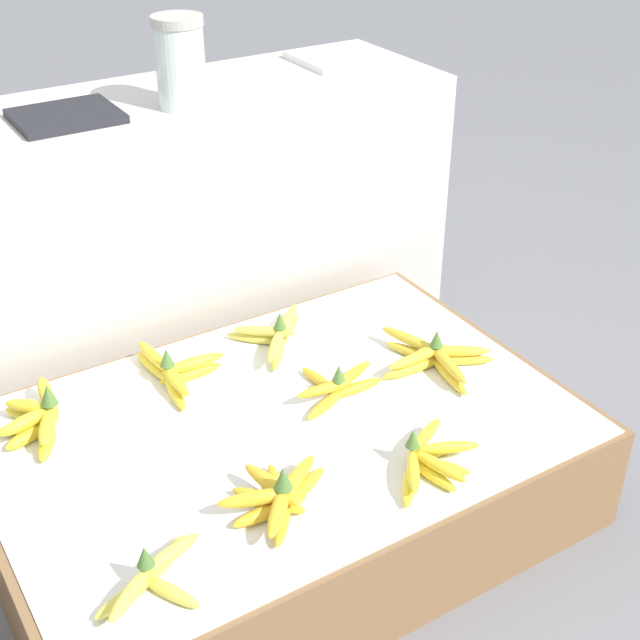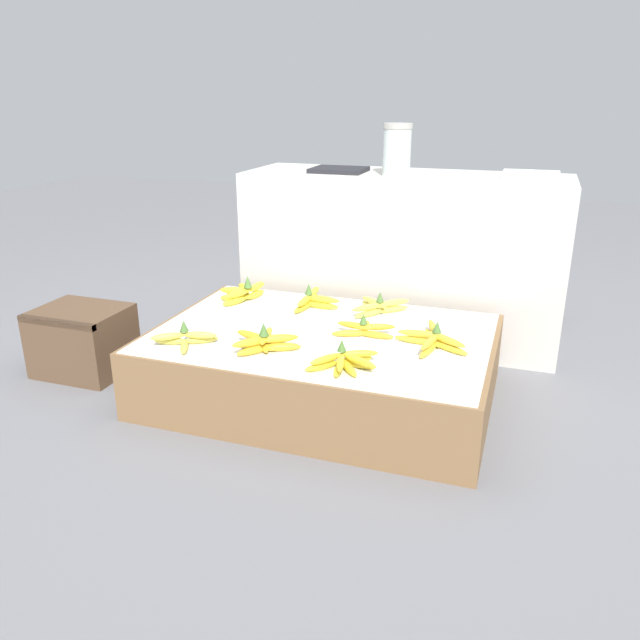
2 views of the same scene
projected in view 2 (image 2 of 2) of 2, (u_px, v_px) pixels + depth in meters
ground_plane at (323, 395)px, 2.27m from camera, size 10.00×10.00×0.00m
display_platform at (323, 364)px, 2.22m from camera, size 1.18×0.80×0.25m
back_vendor_table at (402, 257)px, 2.72m from camera, size 1.35×0.45×0.72m
wooden_crate at (83, 340)px, 2.42m from camera, size 0.33×0.27×0.26m
banana_bunch_front_left at (185, 338)px, 2.05m from camera, size 0.21×0.17×0.09m
banana_bunch_front_midleft at (264, 342)px, 2.02m from camera, size 0.23×0.20×0.10m
banana_bunch_front_midright at (345, 362)px, 1.88m from camera, size 0.22×0.19×0.08m
banana_bunch_middle_midright at (364, 329)px, 2.14m from camera, size 0.21×0.17×0.08m
banana_bunch_middle_right at (433, 339)px, 2.05m from camera, size 0.26×0.29×0.09m
banana_bunch_back_left at (243, 293)px, 2.51m from camera, size 0.15×0.24×0.10m
banana_bunch_back_midleft at (313, 300)px, 2.43m from camera, size 0.16×0.25×0.09m
banana_bunch_back_midright at (378, 306)px, 2.36m from camera, size 0.20×0.20×0.09m
glass_jar at (397, 150)px, 2.49m from camera, size 0.12×0.12×0.21m
foam_tray_white at (531, 175)px, 2.50m from camera, size 0.22×0.21×0.02m
foam_tray_dark at (339, 170)px, 2.65m from camera, size 0.22×0.19×0.02m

